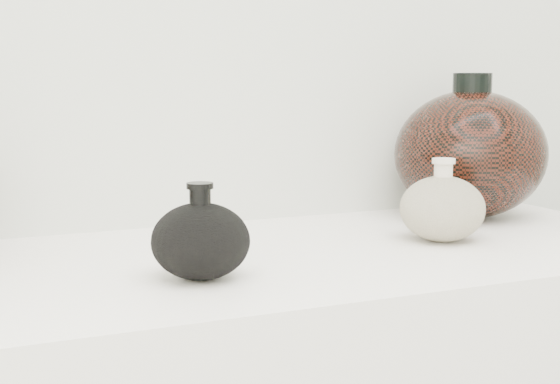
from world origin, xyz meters
name	(u,v)px	position (x,y,z in m)	size (l,w,h in m)	color
black_gourd_vase	(201,240)	(-0.14, 0.86, 0.95)	(0.12, 0.12, 0.11)	black
cream_gourd_vase	(442,208)	(0.25, 0.93, 0.95)	(0.15, 0.15, 0.12)	beige
right_round_pot	(470,154)	(0.41, 1.08, 1.01)	(0.31, 0.31, 0.24)	black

